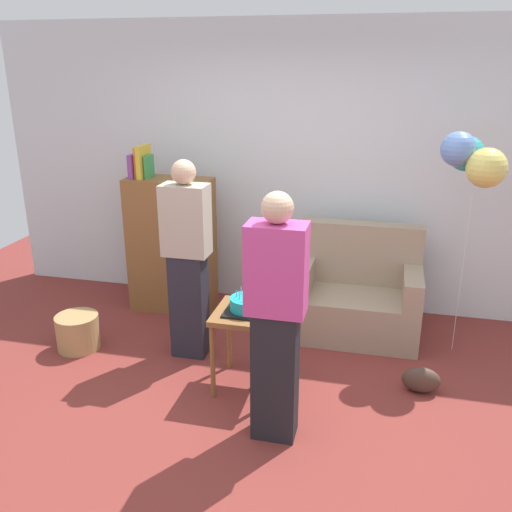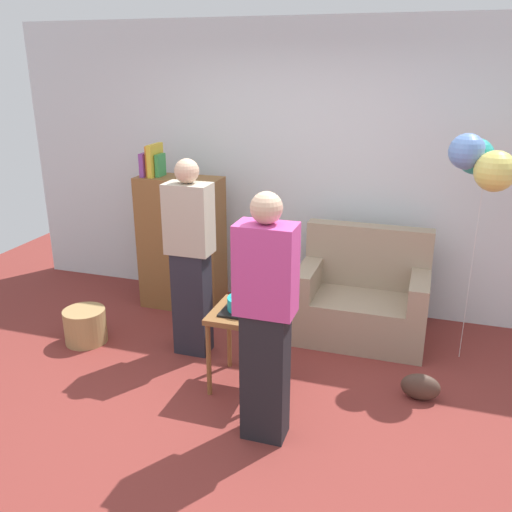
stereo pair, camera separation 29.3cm
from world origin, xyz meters
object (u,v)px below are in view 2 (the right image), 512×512
Objects in this scene: couch at (362,300)px; person_holding_cake at (266,320)px; bookshelf at (181,242)px; handbag at (420,387)px; person_blowing_candles at (190,258)px; birthday_cake at (245,305)px; wicker_basket at (85,326)px; side_table at (245,323)px; balloon_bunch at (481,161)px.

couch is 1.72m from person_holding_cake.
couch is at bearing -3.17° from bookshelf.
couch reaches higher than handbag.
couch is 0.67× the size of person_blowing_candles.
person_holding_cake is (0.31, -0.52, 0.17)m from birthday_cake.
bookshelf is 4.44× the size of wicker_basket.
person_holding_cake is at bearing -59.20° from side_table.
person_blowing_candles reaches higher than handbag.
balloon_bunch reaches higher than person_holding_cake.
birthday_cake is (-0.72, -1.08, 0.32)m from couch.
balloon_bunch is (3.07, 0.72, 1.48)m from wicker_basket.
couch is at bearing 56.35° from birthday_cake.
person_holding_cake is 0.89× the size of balloon_bunch.
balloon_bunch is (0.25, 0.73, 1.53)m from handbag.
side_table is 0.38× the size of person_blowing_candles.
side_table is 0.34× the size of balloon_bunch.
side_table is at bearing -60.15° from person_holding_cake.
side_table reaches higher than wicker_basket.
wicker_basket is (-2.27, -0.87, -0.19)m from couch.
birthday_cake is at bearing -170.89° from handbag.
handbag is (2.81, -0.01, -0.05)m from wicker_basket.
handbag is at bearing 9.11° from side_table.
birthday_cake is 1.40m from handbag.
bookshelf is at bearing -51.99° from person_holding_cake.
person_blowing_candles is at bearing 148.87° from birthday_cake.
birthday_cake is at bearing -123.65° from couch.
couch is at bearing 169.53° from balloon_bunch.
handbag is at bearing -57.94° from couch.
person_holding_cake reaches higher than side_table.
person_holding_cake reaches higher than bookshelf.
bookshelf is 2.77m from balloon_bunch.
wicker_basket is 3.48m from balloon_bunch.
person_blowing_candles is at bearing 175.34° from handbag.
side_table is at bearing -170.89° from handbag.
handbag is at bearing -0.17° from wicker_basket.
balloon_bunch is (1.21, 1.45, 0.80)m from person_holding_cake.
person_holding_cake reaches higher than couch.
bookshelf reaches higher than birthday_cake.
balloon_bunch is (0.80, -0.15, 1.29)m from couch.
wicker_basket is at bearing -116.71° from bookshelf.
balloon_bunch reaches higher than birthday_cake.
balloon_bunch is at bearing -130.66° from person_holding_cake.
bookshelf is 1.20m from wicker_basket.
couch is 1.06m from handbag.
side_table is at bearing -16.54° from person_blowing_candles.
couch is 1.33m from birthday_cake.
birthday_cake is 0.18× the size of balloon_bunch.
wicker_basket is (-0.49, -0.97, -0.52)m from bookshelf.
side_table is 2.19× the size of handbag.
couch is 3.93× the size of handbag.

